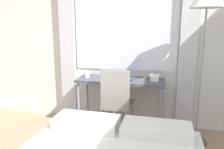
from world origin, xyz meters
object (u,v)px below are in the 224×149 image
at_px(standing_lamp, 207,6).
at_px(mug, 87,74).
at_px(telephone, 155,78).
at_px(book, 125,79).
at_px(desk, 120,84).
at_px(desk_chair, 117,100).

xyz_separation_m(standing_lamp, mug, (-1.56, 0.13, -0.92)).
relative_size(telephone, book, 0.62).
bearing_deg(book, mug, -179.82).
xyz_separation_m(desk, book, (0.07, -0.00, 0.09)).
bearing_deg(telephone, book, -173.62).
bearing_deg(standing_lamp, telephone, 162.38).
distance_m(desk_chair, standing_lamp, 1.60).
xyz_separation_m(telephone, book, (-0.41, -0.05, -0.02)).
height_order(desk_chair, mug, desk_chair).
height_order(telephone, book, telephone).
height_order(desk_chair, standing_lamp, standing_lamp).
xyz_separation_m(desk, desk_chair, (-0.00, -0.22, -0.16)).
bearing_deg(book, desk_chair, -107.71).
relative_size(book, mug, 3.03).
bearing_deg(telephone, standing_lamp, -17.62).
relative_size(standing_lamp, mug, 22.47).
bearing_deg(desk, standing_lamp, -7.50).
bearing_deg(telephone, desk, -174.97).
xyz_separation_m(book, mug, (-0.58, -0.00, 0.03)).
bearing_deg(desk, mug, -179.37).
relative_size(desk, telephone, 7.55).
xyz_separation_m(desk, mug, (-0.51, -0.01, 0.12)).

